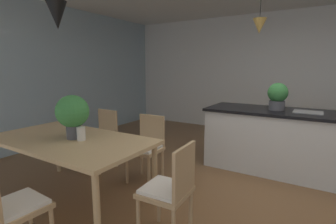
% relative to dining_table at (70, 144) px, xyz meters
% --- Properties ---
extents(ground_plane, '(10.00, 8.40, 0.04)m').
position_rel_dining_table_xyz_m(ground_plane, '(1.88, 1.12, -0.68)').
color(ground_plane, brown).
extents(wall_back_kitchen, '(10.00, 0.12, 2.70)m').
position_rel_dining_table_xyz_m(wall_back_kitchen, '(1.88, 4.38, 0.69)').
color(wall_back_kitchen, white).
rests_on(wall_back_kitchen, ground_plane).
extents(window_wall_left_glazing, '(0.06, 8.40, 2.70)m').
position_rel_dining_table_xyz_m(window_wall_left_glazing, '(-2.18, 1.12, 0.69)').
color(window_wall_left_glazing, '#9EB7C6').
rests_on(window_wall_left_glazing, ground_plane).
extents(dining_table, '(1.87, 1.00, 0.73)m').
position_rel_dining_table_xyz_m(dining_table, '(0.00, 0.00, 0.00)').
color(dining_table, tan).
rests_on(dining_table, ground_plane).
extents(chair_kitchen_end, '(0.42, 0.42, 0.87)m').
position_rel_dining_table_xyz_m(chair_kitchen_end, '(1.30, 0.00, -0.19)').
color(chair_kitchen_end, tan).
rests_on(chair_kitchen_end, ground_plane).
extents(chair_far_right, '(0.42, 0.42, 0.87)m').
position_rel_dining_table_xyz_m(chair_far_right, '(0.42, 0.87, -0.19)').
color(chair_far_right, tan).
rests_on(chair_far_right, ground_plane).
extents(chair_far_left, '(0.41, 0.41, 0.87)m').
position_rel_dining_table_xyz_m(chair_far_left, '(-0.42, 0.87, -0.19)').
color(chair_far_left, tan).
rests_on(chair_far_left, ground_plane).
extents(chair_near_right, '(0.42, 0.42, 0.87)m').
position_rel_dining_table_xyz_m(chair_near_right, '(0.42, -0.87, -0.19)').
color(chair_near_right, tan).
rests_on(chair_near_right, ground_plane).
extents(kitchen_island, '(2.16, 0.84, 0.91)m').
position_rel_dining_table_xyz_m(kitchen_island, '(1.92, 2.12, -0.20)').
color(kitchen_island, silver).
rests_on(kitchen_island, ground_plane).
extents(pendant_over_table, '(0.21, 0.21, 0.82)m').
position_rel_dining_table_xyz_m(pendant_over_table, '(-0.04, -0.02, 1.36)').
color(pendant_over_table, black).
extents(pendant_over_island_main, '(0.19, 0.19, 0.73)m').
position_rel_dining_table_xyz_m(pendant_over_island_main, '(1.50, 2.12, 1.42)').
color(pendant_over_island_main, black).
extents(potted_plant_on_island, '(0.28, 0.28, 0.39)m').
position_rel_dining_table_xyz_m(potted_plant_on_island, '(1.81, 2.12, 0.45)').
color(potted_plant_on_island, '#4C4C51').
rests_on(potted_plant_on_island, kitchen_island).
extents(potted_plant_on_table, '(0.36, 0.36, 0.48)m').
position_rel_dining_table_xyz_m(potted_plant_on_table, '(0.05, 0.03, 0.35)').
color(potted_plant_on_table, '#4C4C51').
rests_on(potted_plant_on_table, dining_table).
extents(vase_on_dining_table, '(0.09, 0.09, 0.14)m').
position_rel_dining_table_xyz_m(vase_on_dining_table, '(0.18, 0.02, 0.13)').
color(vase_on_dining_table, silver).
rests_on(vase_on_dining_table, dining_table).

